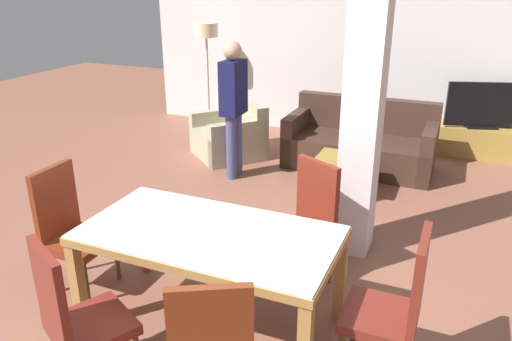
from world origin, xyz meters
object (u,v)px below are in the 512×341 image
Objects in this scene: coffee_table at (344,175)px; sofa at (360,145)px; dining_chair_head_right at (396,304)px; dining_chair_far_right at (306,220)px; armchair at (230,137)px; floor_lamp at (206,39)px; dining_chair_near_left at (75,315)px; dining_chair_head_left at (70,226)px; bottle at (346,147)px; tv_screen at (484,106)px; dining_table at (210,250)px; tv_stand at (478,142)px; standing_person at (233,101)px.

sofa is at bearing 91.68° from coffee_table.
dining_chair_head_right is 1.21m from dining_chair_far_right.
armchair is 0.71× the size of floor_lamp.
dining_chair_near_left is at bearing 80.70° from sofa.
dining_chair_far_right is 0.86× the size of armchair.
bottle is at bearing 149.96° from dining_chair_head_left.
tv_screen is at bearing 2.58° from floor_lamp.
floor_lamp is (-2.91, 3.70, 0.92)m from dining_chair_far_right.
tv_screen reaches higher than dining_table.
dining_chair_head_right is 2.93m from bottle.
dining_table reaches higher than bottle.
dining_chair_head_left reaches higher than dining_table.
dining_chair_near_left is 3.71m from bottle.
dining_chair_head_left reaches higher than armchair.
dining_table is 5.24m from floor_lamp.
dining_chair_head_left is 3.41m from armchair.
dining_table is at bearing -96.53° from bottle.
dining_chair_head_left is 3.19m from bottle.
floor_lamp is at bearing 118.35° from dining_table.
tv_stand is (1.77, 4.75, -0.41)m from dining_table.
tv_stand is at bearing 2.58° from floor_lamp.
floor_lamp is at bearing -10.01° from armchair.
sofa is (0.30, 3.70, -0.33)m from dining_table.
sofa is (1.58, 3.70, -0.25)m from dining_chair_head_left.
dining_table is 0.94× the size of sofa.
dining_chair_head_right and dining_chair_head_left have the same top height.
dining_chair_head_left is 4.79m from floor_lamp.
tv_screen reaches higher than dining_chair_near_left.
dining_table is 1.74× the size of dining_chair_head_left.
dining_chair_head_left is at bearing 161.01° from dining_chair_near_left.
dining_table is at bearing 90.00° from dining_chair_near_left.
dining_chair_near_left reaches higher than coffee_table.
coffee_table is 1.62m from standing_person.
dining_chair_head_right is 4.78m from tv_stand.
dining_chair_near_left is at bearing 10.19° from standing_person.
bottle is (-0.01, 0.05, 0.33)m from coffee_table.
dining_chair_far_right reaches higher than dining_table.
tv_screen reaches higher than tv_stand.
tv_screen is 0.58× the size of floor_lamp.
sofa is 1.82m from armchair.
tv_screen is (2.22, 5.62, 0.20)m from dining_chair_near_left.
dining_chair_head_left is 1.59× the size of coffee_table.
coffee_table is (1.61, 2.71, -0.31)m from dining_chair_head_left.
coffee_table is 3.56m from floor_lamp.
tv_stand is 1.29× the size of tv_screen.
dining_table is 2.78m from bottle.
bottle is at bearing -58.39° from dining_chair_far_right.
floor_lamp is (-2.01, 5.43, 0.92)m from dining_chair_near_left.
dining_table is at bearing 90.00° from dining_chair_head_left.
dining_chair_head_left is at bearing -120.74° from coffee_table.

